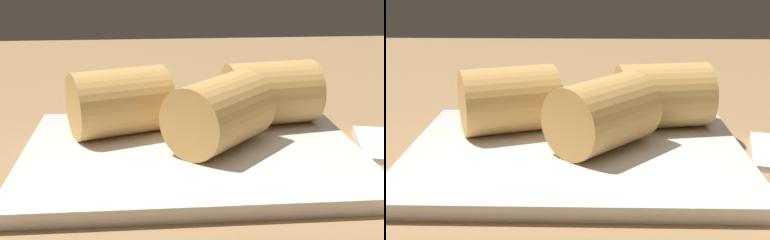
% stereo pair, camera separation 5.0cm
% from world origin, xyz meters
% --- Properties ---
extents(table_surface, '(1.80, 1.40, 0.02)m').
position_xyz_m(table_surface, '(0.00, 0.00, 0.01)').
color(table_surface, '#A87F54').
rests_on(table_surface, ground).
extents(serving_plate, '(0.30, 0.23, 0.01)m').
position_xyz_m(serving_plate, '(0.01, -0.00, 0.03)').
color(serving_plate, white).
rests_on(serving_plate, table_surface).
extents(roll_front_left, '(0.11, 0.08, 0.06)m').
position_xyz_m(roll_front_left, '(-0.08, -0.07, 0.07)').
color(roll_front_left, '#DBA356').
rests_on(roll_front_left, serving_plate).
extents(roll_front_right, '(0.11, 0.11, 0.06)m').
position_xyz_m(roll_front_right, '(-0.01, -0.01, 0.07)').
color(roll_front_right, '#DBA356').
rests_on(roll_front_right, serving_plate).
extents(roll_back_left, '(0.11, 0.09, 0.06)m').
position_xyz_m(roll_back_left, '(0.07, -0.05, 0.07)').
color(roll_back_left, '#DBA356').
rests_on(roll_back_left, serving_plate).
extents(spoon, '(0.20, 0.08, 0.01)m').
position_xyz_m(spoon, '(-0.04, -0.14, 0.02)').
color(spoon, silver).
rests_on(spoon, table_surface).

